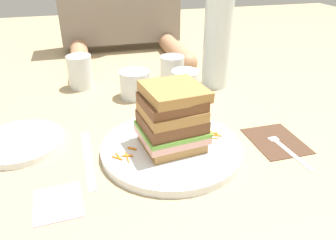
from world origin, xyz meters
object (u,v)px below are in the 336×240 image
Objects in this scene: water_bottle at (218,37)px; side_plate at (20,143)px; fork at (283,145)px; main_plate at (172,148)px; empty_tumbler_1 at (172,68)px; knife at (88,160)px; empty_tumbler_0 at (135,84)px; sandwich at (172,118)px; napkin_pink at (58,203)px; juice_glass at (185,88)px; napkin_dark at (276,141)px; empty_tumbler_2 at (80,72)px.

water_bottle is 1.79× the size of side_plate.
water_bottle is at bearing 91.58° from fork.
main_plate is 0.89× the size of water_bottle.
knife is at bearing -126.01° from empty_tumbler_1.
main_plate is at bearing -85.16° from empty_tumbler_0.
napkin_pink is at bearing -156.27° from sandwich.
juice_glass is 0.17m from empty_tumbler_1.
fork is at bearing -63.06° from juice_glass.
empty_tumbler_1 reaches higher than side_plate.
main_plate reaches higher than knife.
sandwich is 0.79× the size of fork.
water_bottle is (0.21, 0.30, 0.07)m from sandwich.
side_plate reaches higher than knife.
side_plate is at bearing 160.99° from sandwich.
sandwich reaches higher than side_plate.
empty_tumbler_0 is (-0.24, -0.02, -0.10)m from water_bottle.
knife is (-0.38, 0.03, 0.00)m from napkin_dark.
fork is 0.44m from empty_tumbler_1.
side_plate is at bearing 111.65° from napkin_pink.
empty_tumbler_2 is at bearing 112.58° from sandwich.
napkin_pink is (-0.22, -0.09, -0.07)m from sandwich.
juice_glass reaches higher than empty_tumbler_0.
sandwich is at bearing 169.46° from fork.
empty_tumbler_0 is 0.32m from side_plate.
fork is 1.93× the size of juice_glass.
empty_tumbler_1 reaches higher than knife.
empty_tumbler_0 is (-0.02, 0.28, -0.04)m from sandwich.
side_plate is at bearing -146.15° from empty_tumbler_0.
knife is 0.50m from water_bottle.
sandwich is 1.53× the size of napkin_pink.
empty_tumbler_0 reaches higher than knife.
juice_glass is at bearing 116.94° from fork.
empty_tumbler_0 reaches higher than fork.
side_plate is 0.21m from napkin_pink.
fork is 0.83× the size of knife.
side_plate is (-0.29, 0.10, -0.00)m from main_plate.
fork is 1.93× the size of napkin_pink.
juice_glass is 1.20× the size of empty_tumbler_1.
knife is 0.16m from side_plate.
sandwich is 0.23m from napkin_dark.
empty_tumbler_1 is (-0.11, 0.40, 0.03)m from napkin_dark.
empty_tumbler_2 reaches higher than napkin_dark.
napkin_pink is at bearing -173.02° from fork.
empty_tumbler_0 is 0.46× the size of side_plate.
knife is at bearing -117.06° from empty_tumbler_0.
sandwich is 0.43× the size of water_bottle.
empty_tumbler_2 reaches higher than main_plate.
empty_tumbler_1 reaches higher than fork.
napkin_dark is at bearing -88.63° from water_bottle.
napkin_dark is at bearing 9.87° from napkin_pink.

